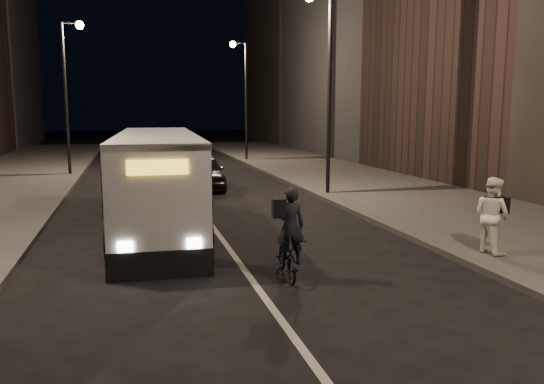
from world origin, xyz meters
TOP-DOWN VIEW (x-y plane):
  - ground at (0.00, 0.00)m, footprint 180.00×180.00m
  - sidewalk_right at (8.50, 14.00)m, footprint 7.00×70.00m
  - building_row_right at (16.00, 27.50)m, footprint 8.00×61.00m
  - streetlight_right_mid at (5.33, 12.00)m, footprint 1.20×0.44m
  - streetlight_right_far at (5.33, 28.00)m, footprint 1.20×0.44m
  - streetlight_left_far at (-5.33, 22.00)m, footprint 1.20×0.44m
  - city_bus at (-1.60, 7.82)m, footprint 2.94×10.86m
  - cyclist_on_bicycle at (0.81, 1.90)m, footprint 0.78×1.79m
  - pedestrian_woman at (5.96, 2.00)m, footprint 0.88×1.03m
  - car_near at (0.84, 15.63)m, footprint 2.09×4.63m
  - car_mid at (-1.93, 28.27)m, footprint 1.67×3.83m
  - car_far at (2.04, 35.65)m, footprint 1.78×4.05m

SIDE VIEW (x-z plane):
  - ground at x=0.00m, z-range 0.00..0.00m
  - sidewalk_right at x=8.50m, z-range 0.00..0.16m
  - car_far at x=2.04m, z-range 0.00..1.16m
  - car_mid at x=-1.93m, z-range 0.00..1.22m
  - cyclist_on_bicycle at x=0.81m, z-range -0.33..1.67m
  - car_near at x=0.84m, z-range 0.00..1.54m
  - pedestrian_woman at x=5.96m, z-range 0.16..2.01m
  - city_bus at x=-1.60m, z-range 0.13..3.03m
  - streetlight_right_mid at x=5.33m, z-range 1.30..9.42m
  - streetlight_right_far at x=5.33m, z-range 1.30..9.42m
  - streetlight_left_far at x=-5.33m, z-range 1.30..9.42m
  - building_row_right at x=16.00m, z-range 0.00..21.00m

